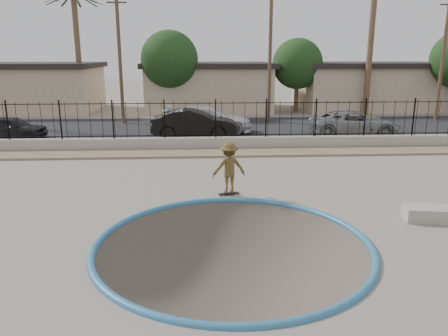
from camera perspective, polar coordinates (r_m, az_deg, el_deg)
name	(u,v)px	position (r m, az deg, el deg)	size (l,w,h in m)	color
ground	(215,162)	(23.77, -1.23, 0.75)	(120.00, 120.00, 2.20)	slate
bowl_pit	(233,245)	(11.10, 1.15, -10.02)	(6.84, 6.84, 1.80)	#4C433A
coping_ring	(233,245)	(11.10, 1.15, -10.02)	(7.04, 7.04, 0.20)	teal
rock_strip	(217,153)	(20.78, -0.97, 1.98)	(42.00, 1.60, 0.11)	#9D8767
retaining_wall	(216,143)	(21.80, -1.09, 3.24)	(42.00, 0.45, 0.60)	gray
fence	(216,119)	(21.60, -1.10, 6.37)	(40.00, 0.04, 1.80)	black
street	(212,127)	(28.44, -1.60, 5.38)	(90.00, 8.00, 0.04)	black
house_west	(28,87)	(40.24, -24.26, 9.67)	(11.60, 8.60, 3.90)	tan
house_center	(208,86)	(37.65, -2.05, 10.68)	(10.60, 8.60, 3.90)	tan
house_east	(370,85)	(40.44, 18.54, 10.22)	(12.60, 8.60, 3.90)	tan
palm_mid	(76,25)	(36.30, -18.79, 17.23)	(2.30, 2.30, 9.30)	brown
palm_right	(373,15)	(35.54, 18.87, 18.33)	(2.30, 2.30, 10.30)	brown
utility_pole_left	(119,52)	(30.50, -13.49, 14.47)	(1.70, 0.24, 9.00)	#473323
utility_pole_mid	(270,49)	(30.43, 6.05, 15.25)	(1.70, 0.24, 9.50)	#473323
utility_pole_right	(444,52)	(34.42, 26.75, 13.33)	(1.70, 0.24, 9.00)	#473323
street_tree_left	(169,60)	(34.13, -7.14, 13.87)	(4.32, 4.32, 6.36)	#473323
street_tree_mid	(297,64)	(35.91, 9.57, 13.27)	(3.96, 3.96, 5.83)	#473323
skater	(229,170)	(14.58, 0.65, -0.31)	(1.11, 0.64, 1.72)	olive
skateboard	(229,193)	(14.82, 0.65, -3.34)	(0.73, 0.34, 0.06)	black
concrete_ledge	(433,214)	(13.91, 25.69, -5.43)	(1.60, 0.70, 0.40)	#9E988C
car_a	(11,128)	(26.87, -26.05, 4.76)	(1.51, 3.76, 1.28)	black
car_b	(195,124)	(24.75, -3.85, 5.82)	(1.66, 4.75, 1.57)	black
car_c	(208,119)	(26.34, -2.05, 6.35)	(2.15, 5.30, 1.54)	silver
car_d	(355,123)	(26.48, 16.70, 5.65)	(2.34, 5.07, 1.41)	gray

